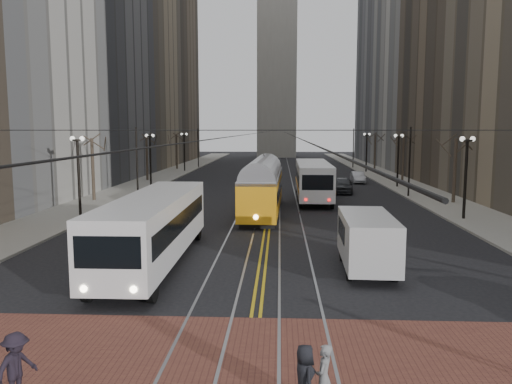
# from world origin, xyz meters

# --- Properties ---
(ground) EXTENTS (260.00, 260.00, 0.00)m
(ground) POSITION_xyz_m (0.00, 0.00, 0.00)
(ground) COLOR black
(ground) RESTS_ON ground
(sidewalk_left) EXTENTS (5.00, 140.00, 0.15)m
(sidewalk_left) POSITION_xyz_m (-15.00, 45.00, 0.07)
(sidewalk_left) COLOR gray
(sidewalk_left) RESTS_ON ground
(sidewalk_right) EXTENTS (5.00, 140.00, 0.15)m
(sidewalk_right) POSITION_xyz_m (15.00, 45.00, 0.07)
(sidewalk_right) COLOR gray
(sidewalk_right) RESTS_ON ground
(crosswalk_band) EXTENTS (25.00, 6.00, 0.01)m
(crosswalk_band) POSITION_xyz_m (0.00, -4.00, 0.01)
(crosswalk_band) COLOR brown
(crosswalk_band) RESTS_ON ground
(streetcar_rails) EXTENTS (4.80, 130.00, 0.02)m
(streetcar_rails) POSITION_xyz_m (0.00, 45.00, 0.00)
(streetcar_rails) COLOR gray
(streetcar_rails) RESTS_ON ground
(centre_lines) EXTENTS (0.42, 130.00, 0.01)m
(centre_lines) POSITION_xyz_m (0.00, 45.00, 0.01)
(centre_lines) COLOR gold
(centre_lines) RESTS_ON ground
(building_left_mid) EXTENTS (16.00, 20.00, 34.00)m
(building_left_mid) POSITION_xyz_m (-25.50, 46.00, 17.00)
(building_left_mid) COLOR slate
(building_left_mid) RESTS_ON ground
(building_left_midfar) EXTENTS (20.00, 20.00, 52.00)m
(building_left_midfar) POSITION_xyz_m (-27.50, 66.00, 26.00)
(building_left_midfar) COLOR gray
(building_left_midfar) RESTS_ON ground
(building_left_far) EXTENTS (16.00, 20.00, 40.00)m
(building_left_far) POSITION_xyz_m (-25.50, 86.00, 20.00)
(building_left_far) COLOR brown
(building_left_far) RESTS_ON ground
(building_right_mid) EXTENTS (16.00, 20.00, 34.00)m
(building_right_mid) POSITION_xyz_m (25.50, 46.00, 17.00)
(building_right_mid) COLOR brown
(building_right_mid) RESTS_ON ground
(building_right_midfar) EXTENTS (20.00, 20.00, 52.00)m
(building_right_midfar) POSITION_xyz_m (27.50, 66.00, 26.00)
(building_right_midfar) COLOR #A9A79F
(building_right_midfar) RESTS_ON ground
(building_right_far) EXTENTS (16.00, 20.00, 40.00)m
(building_right_far) POSITION_xyz_m (25.50, 86.00, 20.00)
(building_right_far) COLOR slate
(building_right_far) RESTS_ON ground
(clock_tower) EXTENTS (12.00, 12.00, 66.00)m
(clock_tower) POSITION_xyz_m (0.00, 102.00, 35.96)
(clock_tower) COLOR #B2AFA5
(clock_tower) RESTS_ON ground
(lamp_posts) EXTENTS (27.60, 57.20, 5.60)m
(lamp_posts) POSITION_xyz_m (-0.00, 28.75, 2.80)
(lamp_posts) COLOR black
(lamp_posts) RESTS_ON ground
(street_trees) EXTENTS (31.68, 53.28, 5.60)m
(street_trees) POSITION_xyz_m (0.00, 35.25, 2.80)
(street_trees) COLOR #382D23
(street_trees) RESTS_ON ground
(trolley_wires) EXTENTS (25.96, 120.00, 6.60)m
(trolley_wires) POSITION_xyz_m (0.00, 34.83, 3.77)
(trolley_wires) COLOR black
(trolley_wires) RESTS_ON ground
(transit_bus) EXTENTS (2.78, 13.03, 3.25)m
(transit_bus) POSITION_xyz_m (-5.09, 5.64, 1.63)
(transit_bus) COLOR silver
(transit_bus) RESTS_ON ground
(streetcar) EXTENTS (2.96, 13.96, 3.27)m
(streetcar) POSITION_xyz_m (-0.50, 20.52, 1.64)
(streetcar) COLOR orange
(streetcar) RESTS_ON ground
(rear_bus) EXTENTS (2.97, 13.02, 3.39)m
(rear_bus) POSITION_xyz_m (3.80, 27.99, 1.69)
(rear_bus) COLOR silver
(rear_bus) RESTS_ON ground
(cargo_van) EXTENTS (2.38, 5.75, 2.51)m
(cargo_van) POSITION_xyz_m (4.73, 5.00, 1.26)
(cargo_van) COLOR #BCBCBC
(cargo_van) RESTS_ON ground
(sedan_grey) EXTENTS (2.49, 4.88, 1.59)m
(sedan_grey) POSITION_xyz_m (7.21, 33.18, 0.80)
(sedan_grey) COLOR #3A3D41
(sedan_grey) RESTS_ON ground
(sedan_silver) EXTENTS (1.47, 4.12, 1.35)m
(sedan_silver) POSITION_xyz_m (10.17, 43.05, 0.68)
(sedan_silver) COLOR #B4B6BC
(sedan_silver) RESTS_ON ground
(pedestrian_a) EXTENTS (0.69, 0.86, 1.52)m
(pedestrian_a) POSITION_xyz_m (1.37, -6.50, 0.77)
(pedestrian_a) COLOR black
(pedestrian_a) RESTS_ON crosswalk_band
(pedestrian_b) EXTENTS (0.52, 0.65, 1.54)m
(pedestrian_b) POSITION_xyz_m (1.80, -6.50, 0.78)
(pedestrian_b) COLOR gray
(pedestrian_b) RESTS_ON crosswalk_band
(pedestrian_d) EXTENTS (0.97, 1.24, 1.68)m
(pedestrian_d) POSITION_xyz_m (-5.27, -6.50, 0.85)
(pedestrian_d) COLOR black
(pedestrian_d) RESTS_ON crosswalk_band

